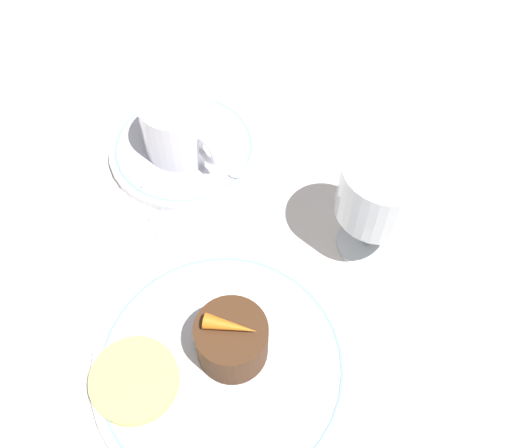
% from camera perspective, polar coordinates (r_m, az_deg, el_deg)
% --- Properties ---
extents(ground_plane, '(3.00, 3.00, 0.00)m').
position_cam_1_polar(ground_plane, '(0.55, 0.41, -9.70)').
color(ground_plane, white).
extents(dinner_plate, '(0.22, 0.22, 0.01)m').
position_cam_1_polar(dinner_plate, '(0.53, -3.27, -13.38)').
color(dinner_plate, white).
rests_on(dinner_plate, ground_plane).
extents(saucer, '(0.16, 0.16, 0.01)m').
position_cam_1_polar(saucer, '(0.66, -6.86, 7.18)').
color(saucer, white).
rests_on(saucer, ground_plane).
extents(coffee_cup, '(0.10, 0.08, 0.07)m').
position_cam_1_polar(coffee_cup, '(0.63, -7.35, 9.43)').
color(coffee_cup, white).
rests_on(coffee_cup, saucer).
extents(spoon, '(0.07, 0.10, 0.00)m').
position_cam_1_polar(spoon, '(0.63, -4.63, 4.52)').
color(spoon, silver).
rests_on(spoon, saucer).
extents(wine_glass, '(0.08, 0.08, 0.12)m').
position_cam_1_polar(wine_glass, '(0.53, 11.66, 3.10)').
color(wine_glass, silver).
rests_on(wine_glass, ground_plane).
extents(fork, '(0.04, 0.19, 0.01)m').
position_cam_1_polar(fork, '(0.61, -11.66, -0.97)').
color(fork, silver).
rests_on(fork, ground_plane).
extents(dessert_cake, '(0.06, 0.06, 0.05)m').
position_cam_1_polar(dessert_cake, '(0.51, -2.32, -11.01)').
color(dessert_cake, '#4C2D19').
rests_on(dessert_cake, dinner_plate).
extents(carrot_garnish, '(0.04, 0.04, 0.01)m').
position_cam_1_polar(carrot_garnish, '(0.48, -2.45, -9.69)').
color(carrot_garnish, orange).
rests_on(carrot_garnish, dessert_cake).
extents(pineapple_slice, '(0.07, 0.07, 0.01)m').
position_cam_1_polar(pineapple_slice, '(0.53, -11.51, -14.36)').
color(pineapple_slice, '#EFE075').
rests_on(pineapple_slice, dinner_plate).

